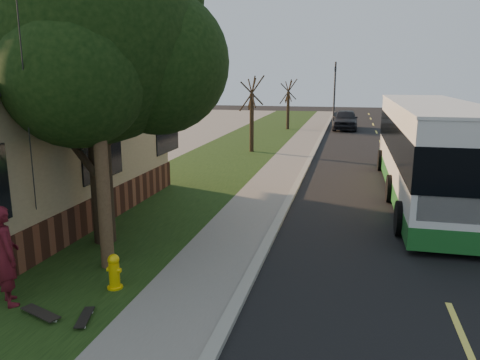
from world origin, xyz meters
name	(u,v)px	position (x,y,z in m)	size (l,w,h in m)	color
ground	(238,305)	(0.00, 0.00, 0.00)	(120.00, 120.00, 0.00)	black
road	(402,193)	(4.00, 10.00, 0.01)	(8.00, 80.00, 0.01)	black
curb	(296,186)	(0.00, 10.00, 0.06)	(0.25, 80.00, 0.12)	gray
sidewalk	(271,185)	(-1.00, 10.00, 0.04)	(2.00, 80.00, 0.08)	slate
grass_verge	(189,181)	(-4.50, 10.00, 0.04)	(5.00, 80.00, 0.07)	black
fire_hydrant	(114,272)	(-2.60, 0.00, 0.43)	(0.32, 0.32, 0.74)	#E2BC0B
utility_pole	(94,62)	(-3.31, 0.99, 4.63)	(2.86, 3.21, 9.07)	#473321
leafy_tree	(97,41)	(-4.17, 2.65, 5.17)	(6.30, 6.00, 7.80)	black
bare_tree_near	(252,115)	(-3.50, 18.00, 2.15)	(1.38, 1.21, 4.31)	black
bare_tree_far	(288,105)	(-3.00, 30.00, 2.00)	(1.38, 1.21, 4.03)	black
traffic_signal	(335,89)	(0.50, 34.00, 3.16)	(0.18, 0.22, 5.50)	#2D2D30
transit_bus	(430,147)	(4.78, 9.62, 1.83)	(2.93, 12.71, 3.44)	silver
skateboarder	(6,256)	(-4.23, -1.05, 1.04)	(0.71, 0.47, 1.94)	#51101A
skateboard_main	(85,317)	(-2.50, -1.31, 0.12)	(0.40, 0.77, 0.07)	black
skateboard_spare	(41,313)	(-3.35, -1.38, 0.13)	(0.93, 0.54, 0.09)	black
dumpster	(78,170)	(-8.63, 8.39, 0.62)	(1.52, 1.33, 1.16)	black
distant_car	(345,120)	(1.56, 31.34, 0.82)	(1.93, 4.79, 1.63)	black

